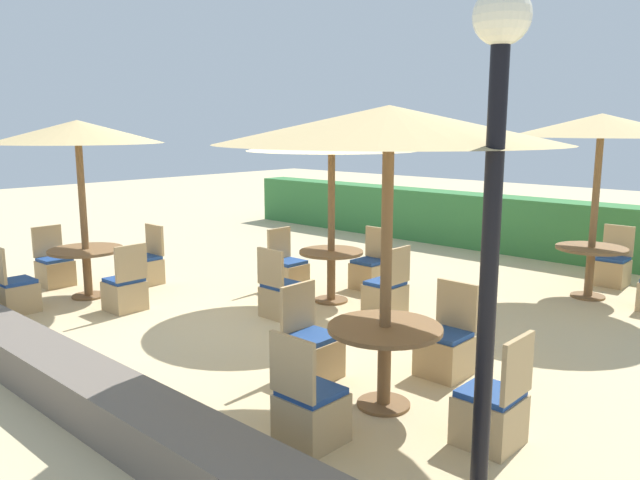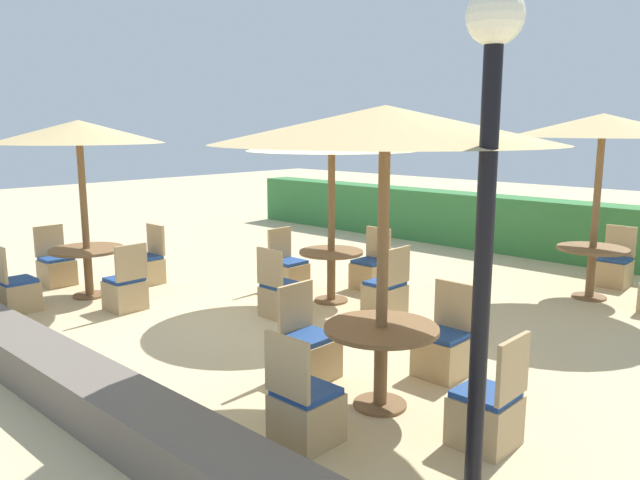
# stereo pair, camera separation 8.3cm
# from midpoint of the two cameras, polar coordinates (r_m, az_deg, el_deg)

# --- Properties ---
(ground_plane) EXTENTS (40.00, 40.00, 0.00)m
(ground_plane) POSITION_cam_midpoint_polar(r_m,az_deg,el_deg) (8.53, -3.03, -6.50)
(ground_plane) COLOR #D1BA8C
(hedge_row) EXTENTS (13.00, 0.70, 1.10)m
(hedge_row) POSITION_cam_midpoint_polar(r_m,az_deg,el_deg) (13.02, 15.51, 1.52)
(hedge_row) COLOR #387A3D
(hedge_row) RESTS_ON ground_plane
(stone_border) EXTENTS (10.00, 0.56, 0.41)m
(stone_border) POSITION_cam_midpoint_polar(r_m,az_deg,el_deg) (6.71, -24.34, -10.40)
(stone_border) COLOR #6B6056
(stone_border) RESTS_ON ground_plane
(lamp_post) EXTENTS (0.36, 0.36, 3.32)m
(lamp_post) POSITION_cam_midpoint_polar(r_m,az_deg,el_deg) (4.12, 15.19, 8.23)
(lamp_post) COLOR black
(lamp_post) RESTS_ON ground_plane
(parasol_front_right) EXTENTS (2.94, 2.94, 2.65)m
(parasol_front_right) POSITION_cam_midpoint_polar(r_m,az_deg,el_deg) (5.27, 5.87, 10.32)
(parasol_front_right) COLOR brown
(parasol_front_right) RESTS_ON ground_plane
(round_table_front_right) EXTENTS (1.01, 1.01, 0.75)m
(round_table_front_right) POSITION_cam_midpoint_polar(r_m,az_deg,el_deg) (5.61, 5.50, -9.49)
(round_table_front_right) COLOR brown
(round_table_front_right) RESTS_ON ground_plane
(patio_chair_front_right_east) EXTENTS (0.46, 0.46, 0.93)m
(patio_chair_front_right_east) POSITION_cam_midpoint_polar(r_m,az_deg,el_deg) (5.24, 14.95, -15.04)
(patio_chair_front_right_east) COLOR tan
(patio_chair_front_right_east) RESTS_ON ground_plane
(patio_chair_front_right_west) EXTENTS (0.46, 0.46, 0.93)m
(patio_chair_front_right_west) POSITION_cam_midpoint_polar(r_m,az_deg,el_deg) (6.31, -1.13, -10.18)
(patio_chair_front_right_west) COLOR tan
(patio_chair_front_right_west) RESTS_ON ground_plane
(patio_chair_front_right_south) EXTENTS (0.46, 0.46, 0.93)m
(patio_chair_front_right_south) POSITION_cam_midpoint_polar(r_m,az_deg,el_deg) (5.10, -1.42, -15.41)
(patio_chair_front_right_south) COLOR tan
(patio_chair_front_right_south) RESTS_ON ground_plane
(patio_chair_front_right_north) EXTENTS (0.46, 0.46, 0.93)m
(patio_chair_front_right_north) POSITION_cam_midpoint_polar(r_m,az_deg,el_deg) (6.48, 11.03, -9.80)
(patio_chair_front_right_north) COLOR tan
(patio_chair_front_right_north) RESTS_ON ground_plane
(parasol_center) EXTENTS (2.36, 2.36, 2.46)m
(parasol_center) POSITION_cam_midpoint_polar(r_m,az_deg,el_deg) (8.63, 0.79, 9.14)
(parasol_center) COLOR brown
(parasol_center) RESTS_ON ground_plane
(round_table_center) EXTENTS (0.90, 0.90, 0.74)m
(round_table_center) POSITION_cam_midpoint_polar(r_m,az_deg,el_deg) (8.85, 0.76, -2.21)
(round_table_center) COLOR brown
(round_table_center) RESTS_ON ground_plane
(patio_chair_center_east) EXTENTS (0.46, 0.46, 0.93)m
(patio_chair_center_east) POSITION_cam_midpoint_polar(r_m,az_deg,el_deg) (8.37, 5.78, -5.01)
(patio_chair_center_east) COLOR tan
(patio_chair_center_east) RESTS_ON ground_plane
(patio_chair_center_west) EXTENTS (0.46, 0.46, 0.93)m
(patio_chair_center_west) POSITION_cam_midpoint_polar(r_m,az_deg,el_deg) (9.59, -3.19, -2.97)
(patio_chair_center_west) COLOR tan
(patio_chair_center_west) RESTS_ON ground_plane
(patio_chair_center_north) EXTENTS (0.46, 0.46, 0.93)m
(patio_chair_center_north) POSITION_cam_midpoint_polar(r_m,az_deg,el_deg) (9.65, 4.32, -2.89)
(patio_chair_center_north) COLOR tan
(patio_chair_center_north) RESTS_ON ground_plane
(patio_chair_center_south) EXTENTS (0.46, 0.46, 0.93)m
(patio_chair_center_south) POSITION_cam_midpoint_polar(r_m,az_deg,el_deg) (8.24, -3.82, -5.22)
(patio_chair_center_south) COLOR tan
(patio_chair_center_south) RESTS_ON ground_plane
(parasol_front_left) EXTENTS (2.37, 2.37, 2.56)m
(parasol_front_left) POSITION_cam_midpoint_polar(r_m,az_deg,el_deg) (9.51, -21.52, 9.11)
(parasol_front_left) COLOR brown
(parasol_front_left) RESTS_ON ground_plane
(round_table_front_left) EXTENTS (1.06, 1.06, 0.72)m
(round_table_front_left) POSITION_cam_midpoint_polar(r_m,az_deg,el_deg) (9.70, -20.81, -1.65)
(round_table_front_left) COLOR brown
(round_table_front_left) RESTS_ON ground_plane
(patio_chair_front_left_south) EXTENTS (0.46, 0.46, 0.93)m
(patio_chair_front_left_south) POSITION_cam_midpoint_polar(r_m,az_deg,el_deg) (9.36, -26.29, -4.39)
(patio_chair_front_left_south) COLOR tan
(patio_chair_front_left_south) RESTS_ON ground_plane
(patio_chair_front_left_west) EXTENTS (0.46, 0.46, 0.93)m
(patio_chair_front_left_west) POSITION_cam_midpoint_polar(r_m,az_deg,el_deg) (10.64, -23.29, -2.47)
(patio_chair_front_left_west) COLOR tan
(patio_chair_front_left_west) RESTS_ON ground_plane
(patio_chair_front_left_east) EXTENTS (0.46, 0.46, 0.93)m
(patio_chair_front_left_east) POSITION_cam_midpoint_polar(r_m,az_deg,el_deg) (8.90, -17.64, -4.51)
(patio_chair_front_left_east) COLOR tan
(patio_chair_front_left_east) RESTS_ON ground_plane
(patio_chair_front_left_north) EXTENTS (0.46, 0.46, 0.93)m
(patio_chair_front_left_north) POSITION_cam_midpoint_polar(r_m,az_deg,el_deg) (10.27, -15.90, -2.45)
(patio_chair_front_left_north) COLOR tan
(patio_chair_front_left_north) RESTS_ON ground_plane
(parasol_back_right) EXTENTS (2.52, 2.52, 2.65)m
(parasol_back_right) POSITION_cam_midpoint_polar(r_m,az_deg,el_deg) (9.66, 24.11, 9.48)
(parasol_back_right) COLOR brown
(parasol_back_right) RESTS_ON ground_plane
(round_table_back_right) EXTENTS (0.99, 0.99, 0.75)m
(round_table_back_right) POSITION_cam_midpoint_polar(r_m,az_deg,el_deg) (9.84, 23.29, -1.60)
(round_table_back_right) COLOR brown
(round_table_back_right) RESTS_ON ground_plane
(patio_chair_back_right_north) EXTENTS (0.46, 0.46, 0.93)m
(patio_chair_back_right_north) POSITION_cam_midpoint_polar(r_m,az_deg,el_deg) (10.82, 24.96, -2.39)
(patio_chair_back_right_north) COLOR tan
(patio_chair_back_right_north) RESTS_ON ground_plane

